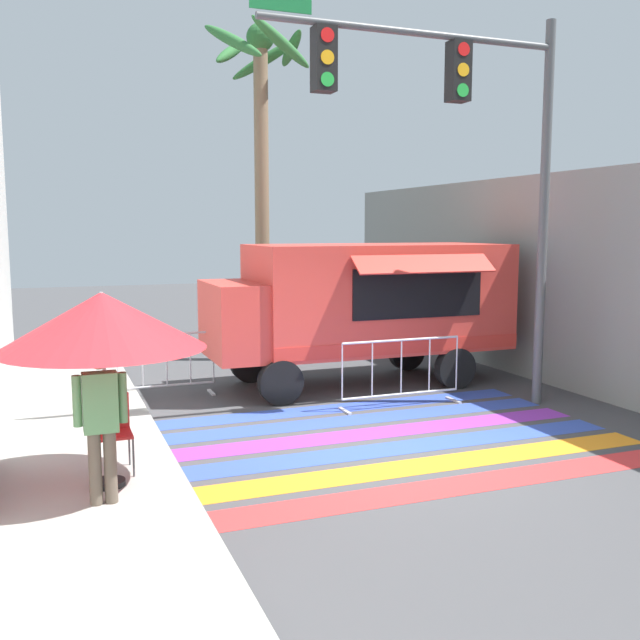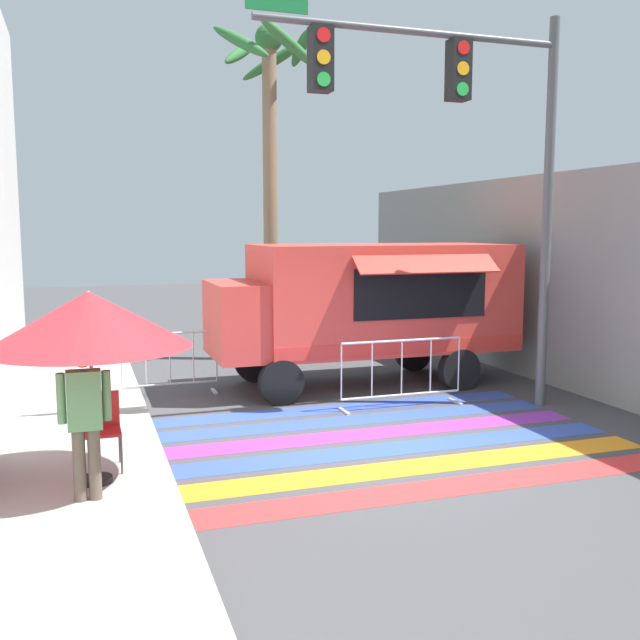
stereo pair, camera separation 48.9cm
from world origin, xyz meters
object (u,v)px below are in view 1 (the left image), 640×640
(folding_chair, at_px, (110,426))
(barricade_front, at_px, (401,373))
(food_truck, at_px, (357,302))
(palm_tree, at_px, (261,127))
(traffic_signal_pole, at_px, (461,127))
(vendor_person, at_px, (101,417))
(barricade_side, at_px, (167,366))
(patio_umbrella, at_px, (102,321))

(folding_chair, relative_size, barricade_front, 0.41)
(food_truck, relative_size, palm_tree, 0.77)
(food_truck, height_order, traffic_signal_pole, traffic_signal_pole)
(food_truck, xyz_separation_m, traffic_signal_pole, (0.68, -2.39, 2.94))
(palm_tree, bearing_deg, traffic_signal_pole, -73.87)
(vendor_person, xyz_separation_m, palm_tree, (4.07, 8.00, 4.07))
(food_truck, height_order, palm_tree, palm_tree)
(barricade_front, xyz_separation_m, barricade_side, (-3.54, 2.08, -0.01))
(traffic_signal_pole, xyz_separation_m, vendor_person, (-5.67, -2.48, -3.45))
(folding_chair, distance_m, vendor_person, 1.09)
(food_truck, relative_size, traffic_signal_pole, 0.90)
(palm_tree, bearing_deg, food_truck, -73.62)
(food_truck, bearing_deg, vendor_person, -135.74)
(patio_umbrella, bearing_deg, folding_chair, 81.10)
(folding_chair, bearing_deg, food_truck, 25.37)
(food_truck, distance_m, folding_chair, 6.25)
(food_truck, bearing_deg, barricade_side, 175.21)
(food_truck, height_order, folding_chair, food_truck)
(barricade_front, distance_m, barricade_side, 4.11)
(food_truck, xyz_separation_m, folding_chair, (-4.83, -3.86, -0.89))
(patio_umbrella, height_order, barricade_side, patio_umbrella)
(folding_chair, bearing_deg, barricade_front, 9.94)
(vendor_person, relative_size, barricade_front, 0.74)
(traffic_signal_pole, xyz_separation_m, patio_umbrella, (-5.58, -1.97, -2.54))
(vendor_person, xyz_separation_m, barricade_side, (1.46, 5.16, -0.52))
(patio_umbrella, relative_size, barricade_side, 1.29)
(food_truck, bearing_deg, palm_tree, 106.38)
(patio_umbrella, height_order, vendor_person, patio_umbrella)
(food_truck, distance_m, barricade_side, 3.69)
(barricade_side, bearing_deg, folding_chair, -107.37)
(traffic_signal_pole, bearing_deg, food_truck, 105.81)
(barricade_front, bearing_deg, vendor_person, -148.38)
(folding_chair, distance_m, palm_tree, 9.16)
(folding_chair, xyz_separation_m, palm_tree, (3.91, 6.99, 4.44))
(barricade_side, bearing_deg, traffic_signal_pole, -32.52)
(folding_chair, height_order, barricade_side, barricade_side)
(vendor_person, bearing_deg, barricade_front, 34.78)
(vendor_person, bearing_deg, traffic_signal_pole, 26.79)
(palm_tree, bearing_deg, vendor_person, -116.99)
(barricade_front, bearing_deg, palm_tree, 100.76)
(traffic_signal_pole, height_order, barricade_front, traffic_signal_pole)
(traffic_signal_pole, relative_size, barricade_front, 2.91)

